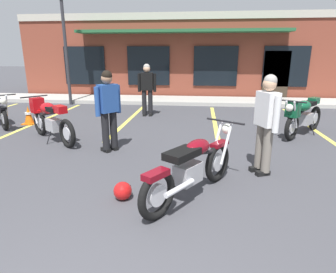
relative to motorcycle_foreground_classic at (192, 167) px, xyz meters
The scene contains 13 objects.
ground_plane 1.34m from the motorcycle_foreground_classic, 128.85° to the left, with size 80.00×80.00×0.00m, color #3D3D42.
sidewalk_kerb 8.46m from the motorcycle_foreground_classic, 95.35° to the left, with size 22.00×1.80×0.14m, color #A8A59E.
brick_storefront_building 12.29m from the motorcycle_foreground_classic, 93.69° to the left, with size 14.91×6.46×3.69m.
painted_stall_lines 4.90m from the motorcycle_foreground_classic, 99.29° to the left, with size 13.34×4.80×0.01m.
motorcycle_foreground_classic is the anchor object (origin of this frame).
motorcycle_red_sportbike 4.40m from the motorcycle_foreground_classic, 53.45° to the left, with size 1.53×1.75×0.98m.
motorcycle_blue_standard 4.23m from the motorcycle_foreground_classic, 144.01° to the left, with size 1.77×1.51×0.98m.
person_in_black_shirt 1.61m from the motorcycle_foreground_classic, 40.61° to the left, with size 0.38×0.59×1.68m.
person_in_shorts_foreground 5.78m from the motorcycle_foreground_classic, 106.64° to the left, with size 0.61×0.30×1.68m.
person_by_back_row 2.60m from the motorcycle_foreground_classic, 133.91° to the left, with size 0.45×0.53×1.68m.
helmet_on_pavement 1.04m from the motorcycle_foreground_classic, 169.18° to the right, with size 0.26×0.26×0.26m.
traffic_cone 6.28m from the motorcycle_foreground_classic, 140.98° to the left, with size 0.34×0.34×0.53m.
parking_lot_lamp_post 9.31m from the motorcycle_foreground_classic, 125.44° to the left, with size 0.24×0.76×5.25m.
Camera 1 is at (0.86, -1.18, 1.99)m, focal length 30.81 mm.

